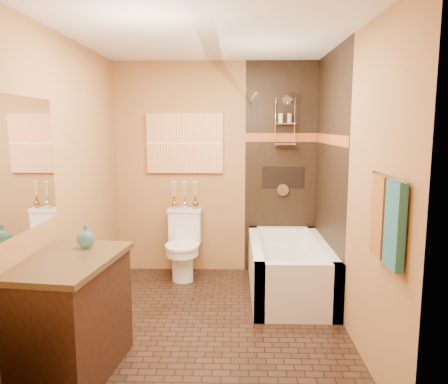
{
  "coord_description": "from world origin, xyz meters",
  "views": [
    {
      "loc": [
        0.23,
        -3.69,
        1.75
      ],
      "look_at": [
        0.12,
        0.4,
        1.13
      ],
      "focal_mm": 35.0,
      "sensor_mm": 36.0,
      "label": 1
    }
  ],
  "objects_px": {
    "toilet": "(184,244)",
    "vanity": "(70,317)",
    "sunset_painting": "(185,143)",
    "bathtub": "(289,273)"
  },
  "relations": [
    {
      "from": "bathtub",
      "to": "vanity",
      "type": "distance_m",
      "value": 2.35
    },
    {
      "from": "bathtub",
      "to": "vanity",
      "type": "bearing_deg",
      "value": -137.53
    },
    {
      "from": "bathtub",
      "to": "toilet",
      "type": "bearing_deg",
      "value": 158.3
    },
    {
      "from": "toilet",
      "to": "bathtub",
      "type": "bearing_deg",
      "value": -18.3
    },
    {
      "from": "sunset_painting",
      "to": "vanity",
      "type": "relative_size",
      "value": 0.87
    },
    {
      "from": "toilet",
      "to": "sunset_painting",
      "type": "bearing_deg",
      "value": 93.4
    },
    {
      "from": "vanity",
      "to": "bathtub",
      "type": "bearing_deg",
      "value": 49.5
    },
    {
      "from": "toilet",
      "to": "vanity",
      "type": "bearing_deg",
      "value": -101.92
    },
    {
      "from": "sunset_painting",
      "to": "vanity",
      "type": "height_order",
      "value": "sunset_painting"
    },
    {
      "from": "toilet",
      "to": "vanity",
      "type": "relative_size",
      "value": 0.76
    }
  ]
}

